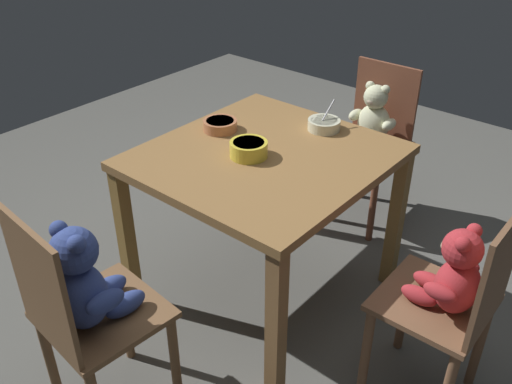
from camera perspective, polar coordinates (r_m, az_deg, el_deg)
ground_plane at (r=2.75m, az=0.81°, el=-10.24°), size 5.20×5.20×0.04m
dining_table at (r=2.36m, az=0.93°, el=1.80°), size 0.97×0.91×0.74m
teddy_chair_near_right at (r=3.09m, az=11.69°, el=6.29°), size 0.39×0.40×0.86m
teddy_chair_near_left at (r=1.94m, az=-17.02°, el=-10.06°), size 0.41×0.41×0.91m
teddy_chair_near_front at (r=2.04m, az=19.31°, el=-9.38°), size 0.38×0.37×0.88m
porridge_bowl_cream_near_right at (r=2.53m, az=6.93°, el=6.84°), size 0.15×0.14×0.12m
porridge_bowl_terracotta_far_center at (r=2.51m, az=-3.67°, el=6.82°), size 0.15×0.15×0.05m
porridge_bowl_yellow_center at (r=2.28m, az=-0.75°, el=4.42°), size 0.16×0.16×0.06m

